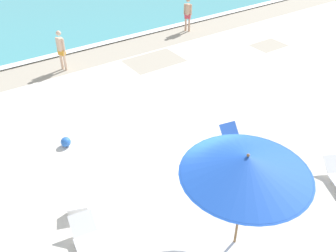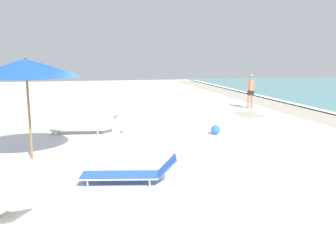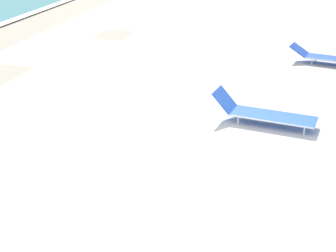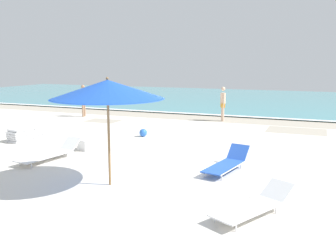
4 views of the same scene
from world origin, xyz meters
name	(u,v)px [view 1 (image 1 of 4)]	position (x,y,z in m)	size (l,w,h in m)	color
ground_plane	(193,179)	(0.00, 0.01, -0.08)	(60.00, 60.00, 0.16)	silver
ocean_water	(4,3)	(0.00, 20.09, 0.03)	(60.00, 19.94, 0.07)	teal
beach_umbrella	(247,165)	(-0.55, -2.33, 2.38)	(2.76, 2.76, 2.68)	olive
sun_lounger_beside_umbrella	(242,149)	(1.88, -0.04, 0.22)	(0.99, 2.12, 0.58)	blue
beachgoer_wading_adult	(61,48)	(-0.39, 8.68, 1.00)	(0.30, 0.41, 1.76)	beige
beachgoer_strolling_adult	(188,13)	(6.85, 9.35, 1.00)	(0.31, 0.39, 1.76)	tan
beach_ball	(66,142)	(-2.43, 3.45, 0.16)	(0.32, 0.32, 0.32)	blue
cooler_box	(78,209)	(-3.26, 0.57, 0.19)	(0.59, 0.51, 0.37)	white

